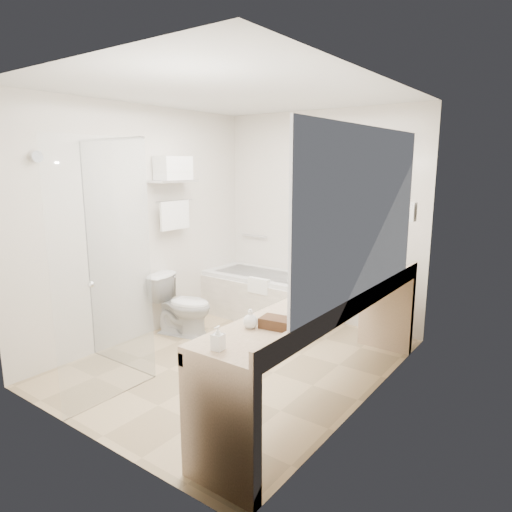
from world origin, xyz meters
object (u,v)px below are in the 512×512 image
Objects in this scene: toilet at (182,305)px; amenity_basket at (277,323)px; vanity_counter at (327,325)px; water_bottle_left at (363,274)px; bathtub at (268,296)px.

toilet is 3.35× the size of amenity_basket.
vanity_counter is at bearing -113.03° from toilet.
amenity_basket reaches higher than toilet.
amenity_basket is at bearing -131.88° from toilet.
toilet is at bearing 169.78° from vanity_counter.
amenity_basket is at bearing -88.17° from vanity_counter.
vanity_counter is 0.65m from water_bottle_left.
vanity_counter is 2.03m from toilet.
amenity_basket is (0.02, -0.76, 0.24)m from vanity_counter.
bathtub is at bearing 137.65° from vanity_counter.
bathtub is 0.59× the size of vanity_counter.
vanity_counter is at bearing 91.83° from amenity_basket.
vanity_counter is (1.52, -1.39, 0.36)m from bathtub.
water_bottle_left is at bearing 89.36° from amenity_basket.
toilet reaches higher than bathtub.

